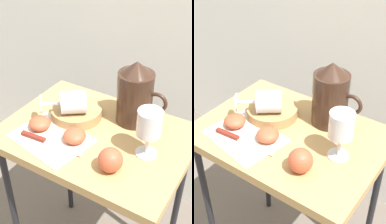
# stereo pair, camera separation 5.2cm
# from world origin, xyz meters

# --- Properties ---
(curtain_drape) EXTENTS (2.40, 0.03, 1.91)m
(curtain_drape) POSITION_xyz_m (0.00, 0.54, 0.95)
(curtain_drape) COLOR white
(curtain_drape) RESTS_ON ground_plane
(table) EXTENTS (0.59, 0.43, 0.69)m
(table) POSITION_xyz_m (0.00, 0.00, 0.62)
(table) COLOR tan
(table) RESTS_ON ground_plane
(linen_napkin) EXTENTS (0.26, 0.22, 0.00)m
(linen_napkin) POSITION_xyz_m (-0.10, -0.10, 0.70)
(linen_napkin) COLOR silver
(linen_napkin) RESTS_ON table
(basket_tray) EXTENTS (0.17, 0.17, 0.03)m
(basket_tray) POSITION_xyz_m (-0.10, 0.04, 0.71)
(basket_tray) COLOR #AD8451
(basket_tray) RESTS_ON table
(pitcher) EXTENTS (0.17, 0.12, 0.21)m
(pitcher) POSITION_xyz_m (0.07, 0.12, 0.78)
(pitcher) COLOR #382319
(pitcher) RESTS_ON table
(wine_glass_upright) EXTENTS (0.07, 0.07, 0.15)m
(wine_glass_upright) POSITION_xyz_m (0.18, -0.01, 0.80)
(wine_glass_upright) COLOR silver
(wine_glass_upright) RESTS_ON table
(wine_glass_tipped_near) EXTENTS (0.16, 0.14, 0.07)m
(wine_glass_tipped_near) POSITION_xyz_m (-0.10, 0.01, 0.77)
(wine_glass_tipped_near) COLOR silver
(wine_glass_tipped_near) RESTS_ON basket_tray
(apple_half_left) EXTENTS (0.07, 0.07, 0.04)m
(apple_half_left) POSITION_xyz_m (-0.16, -0.08, 0.72)
(apple_half_left) COLOR #C15133
(apple_half_left) RESTS_ON linen_napkin
(apple_half_right) EXTENTS (0.07, 0.07, 0.04)m
(apple_half_right) POSITION_xyz_m (-0.03, -0.07, 0.72)
(apple_half_right) COLOR #C15133
(apple_half_right) RESTS_ON linen_napkin
(apple_whole) EXTENTS (0.07, 0.07, 0.07)m
(apple_whole) POSITION_xyz_m (0.12, -0.12, 0.73)
(apple_whole) COLOR #C15133
(apple_whole) RESTS_ON table
(knife) EXTENTS (0.21, 0.03, 0.01)m
(knife) POSITION_xyz_m (-0.12, -0.13, 0.70)
(knife) COLOR silver
(knife) RESTS_ON linen_napkin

